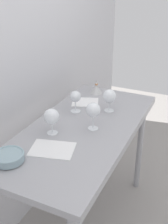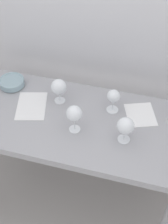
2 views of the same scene
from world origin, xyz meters
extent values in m
plane|color=gray|center=(0.00, 0.00, 0.00)|extent=(6.00, 6.00, 0.00)
cube|color=silver|center=(0.00, 0.49, 1.30)|extent=(3.80, 0.04, 2.60)
cube|color=#9B9BA0|center=(0.00, 0.00, 0.88)|extent=(1.40, 0.64, 0.04)
cube|color=#9B9BA0|center=(0.00, -0.33, 0.88)|extent=(1.40, 0.01, 0.05)
cylinder|color=#9B9BA0|center=(0.64, -0.26, 0.43)|extent=(0.05, 0.05, 0.86)
cylinder|color=#9B9BA0|center=(-0.64, 0.26, 0.43)|extent=(0.05, 0.05, 0.86)
cylinder|color=white|center=(0.19, 0.14, 0.90)|extent=(0.07, 0.07, 0.00)
cylinder|color=white|center=(0.19, 0.14, 0.94)|extent=(0.01, 0.01, 0.08)
sphere|color=white|center=(0.19, 0.14, 1.02)|extent=(0.08, 0.08, 0.08)
cylinder|color=maroon|center=(0.19, 0.14, 1.00)|extent=(0.06, 0.06, 0.03)
cylinder|color=white|center=(0.01, -0.08, 0.90)|extent=(0.07, 0.07, 0.00)
cylinder|color=white|center=(0.01, -0.08, 0.95)|extent=(0.01, 0.01, 0.09)
sphere|color=white|center=(0.01, -0.08, 1.04)|extent=(0.09, 0.09, 0.09)
cylinder|color=maroon|center=(0.01, -0.08, 1.02)|extent=(0.07, 0.07, 0.02)
cylinder|color=white|center=(-0.16, 0.13, 0.90)|extent=(0.07, 0.07, 0.00)
cylinder|color=white|center=(-0.16, 0.13, 0.94)|extent=(0.01, 0.01, 0.07)
sphere|color=white|center=(-0.16, 0.13, 1.02)|extent=(0.10, 0.10, 0.10)
cylinder|color=#5C0D16|center=(-0.16, 0.13, 1.00)|extent=(0.07, 0.07, 0.02)
cylinder|color=white|center=(0.30, -0.08, 0.90)|extent=(0.07, 0.07, 0.00)
cylinder|color=white|center=(0.30, -0.08, 0.94)|extent=(0.01, 0.01, 0.07)
sphere|color=white|center=(0.30, -0.08, 1.02)|extent=(0.10, 0.10, 0.10)
cylinder|color=maroon|center=(0.30, -0.08, 1.00)|extent=(0.07, 0.07, 0.02)
cube|color=white|center=(-0.31, 0.03, 0.90)|extent=(0.24, 0.29, 0.00)
cube|color=white|center=(0.36, 0.14, 0.90)|extent=(0.23, 0.25, 0.00)
cylinder|color=#4C4C4C|center=(-0.51, 0.18, 0.90)|extent=(0.15, 0.15, 0.01)
cylinder|color=#8CA8B2|center=(-0.51, 0.18, 0.93)|extent=(0.17, 0.17, 0.04)
torus|color=#8CA8B2|center=(-0.51, 0.18, 0.95)|extent=(0.17, 0.17, 0.01)
camera|label=1|loc=(-1.48, -0.72, 1.82)|focal=45.75mm
camera|label=2|loc=(0.39, -1.26, 2.33)|focal=51.29mm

